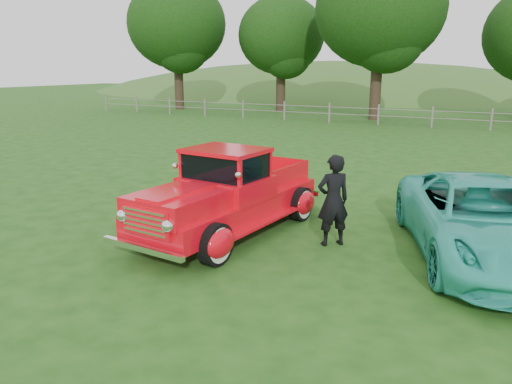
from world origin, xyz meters
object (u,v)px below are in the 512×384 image
at_px(tree_near_west, 380,8).
at_px(red_pickup, 228,196).
at_px(tree_far_west, 177,24).
at_px(teal_sedan, 484,220).
at_px(man, 333,200).
at_px(tree_mid_west, 281,36).

relative_size(tree_near_west, red_pickup, 2.03).
height_order(tree_far_west, red_pickup, tree_far_west).
xyz_separation_m(teal_sedan, man, (-2.61, -0.55, 0.17)).
bearing_deg(tree_far_west, tree_near_west, -3.58).
bearing_deg(tree_near_west, tree_mid_west, 159.44).
xyz_separation_m(red_pickup, teal_sedan, (4.74, 0.87, -0.08)).
bearing_deg(man, tree_far_west, -92.28).
xyz_separation_m(tree_near_west, teal_sedan, (7.78, -22.94, -6.08)).
relative_size(tree_far_west, tree_near_west, 0.95).
distance_m(tree_far_west, red_pickup, 31.79).
distance_m(tree_mid_west, red_pickup, 29.38).
height_order(tree_far_west, tree_mid_west, tree_far_west).
distance_m(tree_near_west, red_pickup, 24.74).
xyz_separation_m(tree_mid_west, teal_sedan, (15.78, -25.94, -4.84)).
relative_size(tree_mid_west, tree_near_west, 0.81).
relative_size(tree_far_west, tree_mid_west, 1.17).
xyz_separation_m(tree_near_west, red_pickup, (3.04, -23.81, -6.00)).
relative_size(tree_mid_west, teal_sedan, 1.64).
relative_size(tree_far_west, teal_sedan, 1.93).
relative_size(red_pickup, man, 2.90).
relative_size(red_pickup, teal_sedan, 1.00).
distance_m(teal_sedan, man, 2.67).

